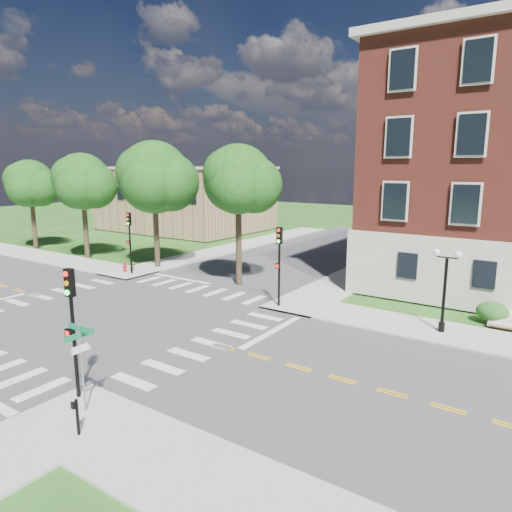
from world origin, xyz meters
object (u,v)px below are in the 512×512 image
Objects in this scene: traffic_signal_se at (72,317)px; street_sign_pole at (81,351)px; traffic_signal_ne at (279,256)px; twin_lamp_west at (445,286)px; fire_hydrant at (125,267)px; traffic_signal_nw at (130,235)px; push_button_post at (77,415)px.

traffic_signal_se is 1.48m from street_sign_pole.
traffic_signal_ne reaches higher than twin_lamp_west.
traffic_signal_ne reaches higher than fire_hydrant.
street_sign_pole is (0.79, -14.11, -0.88)m from traffic_signal_ne.
traffic_signal_se is at bearing -46.31° from traffic_signal_nw.
twin_lamp_west is (9.17, 0.91, -0.66)m from traffic_signal_ne.
traffic_signal_ne is 6.40× the size of fire_hydrant.
fire_hydrant is (-16.90, 16.11, -0.33)m from push_button_post.
traffic_signal_se is 6.40× the size of fire_hydrant.
traffic_signal_se is 1.00× the size of traffic_signal_nw.
traffic_signal_se is 1.13× the size of twin_lamp_west.
traffic_signal_nw is (-14.11, 0.83, 0.00)m from traffic_signal_ne.
traffic_signal_se and traffic_signal_ne have the same top height.
traffic_signal_nw is 2.89m from fire_hydrant.
traffic_signal_nw is 1.13× the size of twin_lamp_west.
traffic_signal_se is 20.96m from fire_hydrant.
twin_lamp_west reaches higher than push_button_post.
traffic_signal_ne is 4.00× the size of push_button_post.
street_sign_pole reaches higher than fire_hydrant.
street_sign_pole is at bearing -45.06° from traffic_signal_nw.
traffic_signal_se and traffic_signal_nw have the same top height.
twin_lamp_west is 5.64× the size of fire_hydrant.
push_button_post is (1.84, -15.13, -2.39)m from traffic_signal_ne.
push_button_post is (1.04, -1.02, -1.51)m from street_sign_pole.
fire_hydrant is at bearing 136.41° from street_sign_pole.
traffic_signal_nw is 22.68m from push_button_post.
twin_lamp_west is 1.36× the size of street_sign_pole.
traffic_signal_nw is 6.40× the size of fire_hydrant.
twin_lamp_west is at bearing 5.70° from traffic_signal_ne.
street_sign_pole reaches higher than push_button_post.
twin_lamp_west is at bearing 60.87° from street_sign_pole.
traffic_signal_ne is at bearing 93.22° from street_sign_pole.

